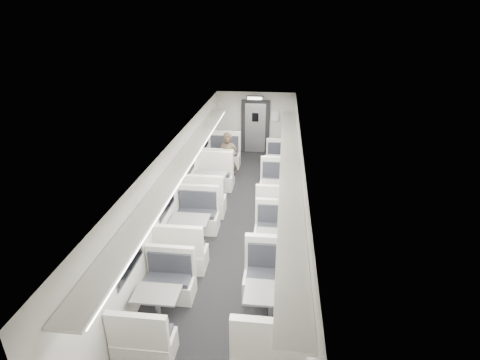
% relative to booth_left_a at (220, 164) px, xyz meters
% --- Properties ---
extents(room, '(3.24, 12.24, 2.64)m').
position_rel_booth_left_a_xyz_m(room, '(1.00, -3.43, 0.78)').
color(room, black).
rests_on(room, ground).
extents(booth_left_a, '(1.15, 2.34, 1.25)m').
position_rel_booth_left_a_xyz_m(booth_left_a, '(0.00, 0.00, 0.00)').
color(booth_left_a, beige).
rests_on(booth_left_a, room).
extents(booth_left_b, '(1.14, 2.32, 1.24)m').
position_rel_booth_left_a_xyz_m(booth_left_b, '(0.00, -1.88, -0.00)').
color(booth_left_b, beige).
rests_on(booth_left_b, room).
extents(booth_left_c, '(1.07, 2.18, 1.16)m').
position_rel_booth_left_a_xyz_m(booth_left_c, '(0.00, -4.39, -0.03)').
color(booth_left_c, beige).
rests_on(booth_left_c, room).
extents(booth_left_d, '(0.96, 1.95, 1.04)m').
position_rel_booth_left_a_xyz_m(booth_left_d, '(0.00, -6.83, -0.07)').
color(booth_left_d, beige).
rests_on(booth_left_d, room).
extents(booth_right_a, '(0.96, 1.95, 1.04)m').
position_rel_booth_left_a_xyz_m(booth_right_a, '(2.00, 0.17, -0.07)').
color(booth_right_a, beige).
rests_on(booth_right_a, room).
extents(booth_right_b, '(1.09, 2.22, 1.19)m').
position_rel_booth_left_a_xyz_m(booth_right_b, '(2.00, -2.21, -0.02)').
color(booth_right_b, beige).
rests_on(booth_right_b, room).
extents(booth_right_c, '(1.01, 2.05, 1.10)m').
position_rel_booth_left_a_xyz_m(booth_right_c, '(2.00, -4.76, -0.05)').
color(booth_right_c, beige).
rests_on(booth_right_c, room).
extents(booth_right_d, '(1.15, 2.32, 1.24)m').
position_rel_booth_left_a_xyz_m(booth_right_d, '(2.00, -6.74, -0.00)').
color(booth_right_d, beige).
rests_on(booth_right_d, room).
extents(passenger, '(0.65, 0.43, 1.75)m').
position_rel_booth_left_a_xyz_m(passenger, '(0.38, -0.74, 0.45)').
color(passenger, black).
rests_on(passenger, room).
extents(window_a, '(0.02, 1.18, 0.84)m').
position_rel_booth_left_a_xyz_m(window_a, '(-0.49, -0.03, 0.93)').
color(window_a, black).
rests_on(window_a, room).
extents(window_b, '(0.02, 1.18, 0.84)m').
position_rel_booth_left_a_xyz_m(window_b, '(-0.49, -2.23, 0.93)').
color(window_b, black).
rests_on(window_b, room).
extents(window_c, '(0.02, 1.18, 0.84)m').
position_rel_booth_left_a_xyz_m(window_c, '(-0.49, -4.43, 0.93)').
color(window_c, black).
rests_on(window_c, room).
extents(window_d, '(0.02, 1.18, 0.84)m').
position_rel_booth_left_a_xyz_m(window_d, '(-0.49, -6.63, 0.93)').
color(window_d, black).
rests_on(window_d, room).
extents(luggage_rack_left, '(0.46, 10.40, 0.09)m').
position_rel_booth_left_a_xyz_m(luggage_rack_left, '(-0.24, -3.73, 1.50)').
color(luggage_rack_left, beige).
rests_on(luggage_rack_left, room).
extents(luggage_rack_right, '(0.46, 10.40, 0.09)m').
position_rel_booth_left_a_xyz_m(luggage_rack_right, '(2.24, -3.73, 1.50)').
color(luggage_rack_right, beige).
rests_on(luggage_rack_right, room).
extents(vestibule_door, '(1.10, 0.13, 2.10)m').
position_rel_booth_left_a_xyz_m(vestibule_door, '(1.00, 2.50, 0.62)').
color(vestibule_door, black).
rests_on(vestibule_door, room).
extents(exit_sign, '(0.62, 0.12, 0.16)m').
position_rel_booth_left_a_xyz_m(exit_sign, '(1.00, 2.01, 1.86)').
color(exit_sign, black).
rests_on(exit_sign, room).
extents(wall_notice, '(0.32, 0.02, 0.40)m').
position_rel_booth_left_a_xyz_m(wall_notice, '(1.75, 2.49, 1.08)').
color(wall_notice, silver).
rests_on(wall_notice, room).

